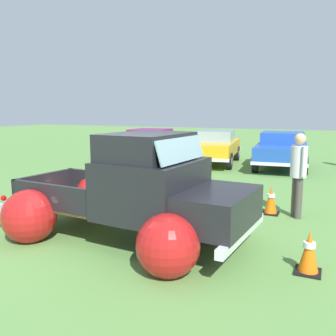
{
  "coord_description": "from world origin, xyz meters",
  "views": [
    {
      "loc": [
        3.39,
        -5.37,
        2.3
      ],
      "look_at": [
        0.0,
        1.98,
        0.99
      ],
      "focal_mm": 38.5,
      "sensor_mm": 36.0,
      "label": 1
    }
  ],
  "objects_px": {
    "vintage_pickup_truck": "(140,199)",
    "lane_cone_1": "(271,200)",
    "show_car_2": "(282,148)",
    "show_car_0": "(149,143)",
    "show_car_1": "(215,146)",
    "lane_cone_0": "(309,252)",
    "spectator_2": "(298,170)"
  },
  "relations": [
    {
      "from": "vintage_pickup_truck",
      "to": "show_car_2",
      "type": "distance_m",
      "value": 9.67
    },
    {
      "from": "lane_cone_0",
      "to": "vintage_pickup_truck",
      "type": "bearing_deg",
      "value": 177.74
    },
    {
      "from": "spectator_2",
      "to": "lane_cone_0",
      "type": "bearing_deg",
      "value": 68.03
    },
    {
      "from": "vintage_pickup_truck",
      "to": "show_car_1",
      "type": "bearing_deg",
      "value": 104.1
    },
    {
      "from": "vintage_pickup_truck",
      "to": "lane_cone_1",
      "type": "xyz_separation_m",
      "value": [
        1.82,
        2.71,
        -0.45
      ]
    },
    {
      "from": "show_car_2",
      "to": "spectator_2",
      "type": "bearing_deg",
      "value": 4.99
    },
    {
      "from": "show_car_0",
      "to": "vintage_pickup_truck",
      "type": "bearing_deg",
      "value": 20.98
    },
    {
      "from": "show_car_0",
      "to": "show_car_1",
      "type": "bearing_deg",
      "value": 87.06
    },
    {
      "from": "show_car_0",
      "to": "spectator_2",
      "type": "height_order",
      "value": "spectator_2"
    },
    {
      "from": "show_car_0",
      "to": "spectator_2",
      "type": "relative_size",
      "value": 2.48
    },
    {
      "from": "spectator_2",
      "to": "lane_cone_1",
      "type": "bearing_deg",
      "value": -35.62
    },
    {
      "from": "spectator_2",
      "to": "vintage_pickup_truck",
      "type": "bearing_deg",
      "value": 17.66
    },
    {
      "from": "spectator_2",
      "to": "lane_cone_0",
      "type": "height_order",
      "value": "spectator_2"
    },
    {
      "from": "show_car_0",
      "to": "show_car_2",
      "type": "relative_size",
      "value": 0.99
    },
    {
      "from": "show_car_2",
      "to": "vintage_pickup_truck",
      "type": "bearing_deg",
      "value": -11.79
    },
    {
      "from": "lane_cone_0",
      "to": "lane_cone_1",
      "type": "xyz_separation_m",
      "value": [
        -0.97,
        2.82,
        0.0
      ]
    },
    {
      "from": "vintage_pickup_truck",
      "to": "show_car_0",
      "type": "relative_size",
      "value": 1.05
    },
    {
      "from": "show_car_0",
      "to": "lane_cone_0",
      "type": "xyz_separation_m",
      "value": [
        7.55,
        -9.53,
        -0.47
      ]
    },
    {
      "from": "lane_cone_1",
      "to": "show_car_0",
      "type": "bearing_deg",
      "value": 134.43
    },
    {
      "from": "lane_cone_0",
      "to": "lane_cone_1",
      "type": "height_order",
      "value": "same"
    },
    {
      "from": "vintage_pickup_truck",
      "to": "show_car_0",
      "type": "xyz_separation_m",
      "value": [
        -4.76,
        9.42,
        0.03
      ]
    },
    {
      "from": "vintage_pickup_truck",
      "to": "lane_cone_0",
      "type": "relative_size",
      "value": 7.53
    },
    {
      "from": "vintage_pickup_truck",
      "to": "lane_cone_1",
      "type": "distance_m",
      "value": 3.3
    },
    {
      "from": "vintage_pickup_truck",
      "to": "show_car_2",
      "type": "relative_size",
      "value": 1.04
    },
    {
      "from": "spectator_2",
      "to": "lane_cone_0",
      "type": "relative_size",
      "value": 2.89
    },
    {
      "from": "vintage_pickup_truck",
      "to": "lane_cone_1",
      "type": "relative_size",
      "value": 7.53
    },
    {
      "from": "spectator_2",
      "to": "lane_cone_1",
      "type": "height_order",
      "value": "spectator_2"
    },
    {
      "from": "vintage_pickup_truck",
      "to": "spectator_2",
      "type": "bearing_deg",
      "value": 52.7
    },
    {
      "from": "show_car_1",
      "to": "lane_cone_0",
      "type": "xyz_separation_m",
      "value": [
        4.45,
        -9.69,
        -0.47
      ]
    },
    {
      "from": "show_car_2",
      "to": "lane_cone_1",
      "type": "xyz_separation_m",
      "value": [
        0.67,
        -6.89,
        -0.47
      ]
    },
    {
      "from": "show_car_1",
      "to": "lane_cone_1",
      "type": "distance_m",
      "value": 7.71
    },
    {
      "from": "show_car_1",
      "to": "show_car_2",
      "type": "relative_size",
      "value": 0.98
    }
  ]
}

